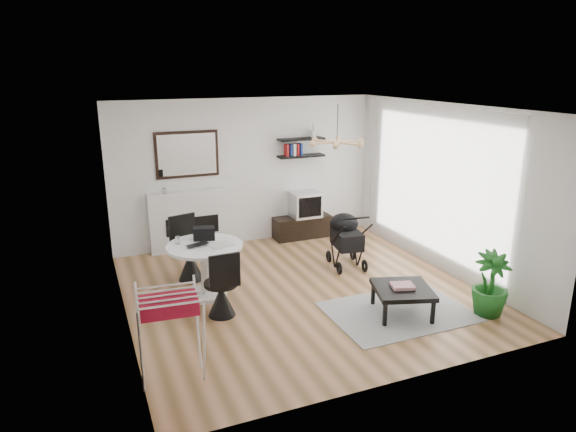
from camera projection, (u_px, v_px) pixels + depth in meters
name	position (u px, v px, depth m)	size (l,w,h in m)	color
floor	(301.00, 291.00, 7.69)	(5.00, 5.00, 0.00)	brown
ceiling	(302.00, 107.00, 6.93)	(5.00, 5.00, 0.00)	white
wall_back	(247.00, 172.00, 9.53)	(5.00, 5.00, 0.00)	white
wall_left	(119.00, 224.00, 6.39)	(5.00, 5.00, 0.00)	white
wall_right	(444.00, 188.00, 8.23)	(5.00, 5.00, 0.00)	white
sheer_curtain	(431.00, 186.00, 8.37)	(0.04, 3.60, 2.60)	white
fireplace	(191.00, 214.00, 9.24)	(1.50, 0.17, 2.16)	white
shelf_lower	(301.00, 156.00, 9.72)	(0.90, 0.25, 0.04)	black
shelf_upper	(301.00, 139.00, 9.63)	(0.90, 0.25, 0.04)	black
pendant_lamp	(337.00, 142.00, 7.61)	(0.90, 0.90, 0.10)	tan
tv_console	(302.00, 227.00, 10.04)	(1.13, 0.40, 0.42)	black
crt_tv	(305.00, 204.00, 9.93)	(0.56, 0.48, 0.48)	silver
dining_table	(205.00, 263.00, 7.36)	(1.09, 1.09, 0.80)	white
laptop	(199.00, 246.00, 7.20)	(0.33, 0.22, 0.03)	black
black_bag	(204.00, 233.00, 7.49)	(0.31, 0.19, 0.19)	black
newspaper	(221.00, 245.00, 7.27)	(0.32, 0.26, 0.01)	white
drinking_glass	(178.00, 240.00, 7.31)	(0.07, 0.07, 0.11)	white
chair_far	(190.00, 260.00, 8.03)	(0.52, 0.53, 1.01)	black
chair_near	(222.00, 295.00, 6.84)	(0.45, 0.46, 0.95)	black
drying_rack	(171.00, 335.00, 5.38)	(0.72, 0.68, 1.00)	white
stroller	(346.00, 241.00, 8.57)	(0.61, 0.84, 0.98)	black
rug	(398.00, 312.00, 7.02)	(1.89, 1.36, 0.01)	#969696
coffee_table	(403.00, 290.00, 6.87)	(0.93, 0.93, 0.38)	black
magazines	(402.00, 286.00, 6.86)	(0.30, 0.23, 0.04)	#BD2F45
potted_plant	(490.00, 284.00, 6.85)	(0.49, 0.49, 0.88)	#1A5C1B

